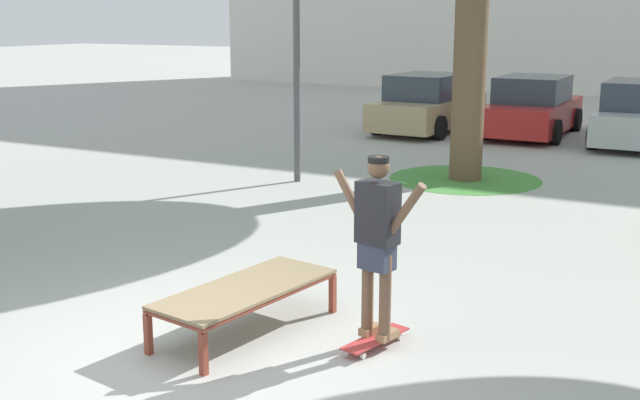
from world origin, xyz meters
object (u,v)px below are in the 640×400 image
at_px(skate_box, 246,291).
at_px(skater, 377,235).
at_px(car_tan, 428,105).
at_px(skateboard, 376,339).
at_px(car_red, 533,108).

distance_m(skate_box, skater, 1.43).
bearing_deg(car_tan, skateboard, -71.27).
bearing_deg(skate_box, car_tan, 103.60).
height_order(skateboard, skater, skater).
relative_size(skate_box, skater, 1.18).
bearing_deg(car_red, skateboard, -82.07).
relative_size(skate_box, skateboard, 2.42).
height_order(skate_box, skateboard, skate_box).
bearing_deg(car_red, car_tan, -168.25).
bearing_deg(skate_box, skateboard, 11.62).
bearing_deg(skater, skate_box, -168.31).
relative_size(car_tan, car_red, 1.02).
relative_size(skater, car_tan, 0.40).
bearing_deg(skater, car_tan, 108.73).
bearing_deg(skater, car_red, 97.93).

